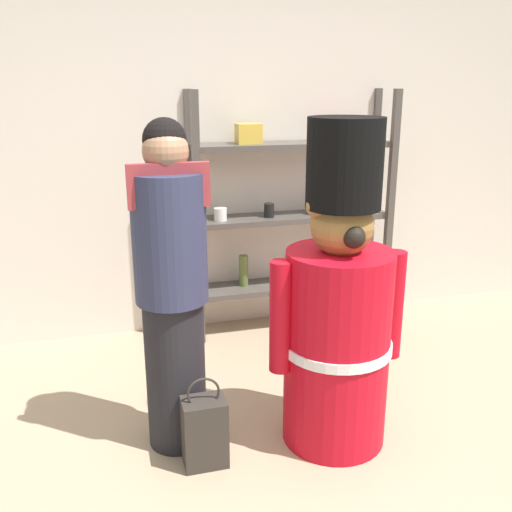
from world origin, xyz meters
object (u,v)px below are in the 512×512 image
object	(u,v)px
person_shopper	(172,287)
shopping_bag	(205,431)
merchandise_shelf	(291,212)
teddy_bear_guard	(338,315)

from	to	relation	value
person_shopper	shopping_bag	xyz separation A→B (m)	(0.10, -0.23, -0.67)
person_shopper	shopping_bag	distance (m)	0.71
merchandise_shelf	teddy_bear_guard	bearing A→B (deg)	-99.69
person_shopper	shopping_bag	size ratio (longest dim) A/B	3.52
merchandise_shelf	shopping_bag	distance (m)	1.91
merchandise_shelf	shopping_bag	xyz separation A→B (m)	(-0.94, -1.50, -0.70)
merchandise_shelf	person_shopper	size ratio (longest dim) A/B	1.06
person_shopper	shopping_bag	world-z (taller)	person_shopper
person_shopper	teddy_bear_guard	bearing A→B (deg)	-13.07
teddy_bear_guard	shopping_bag	bearing A→B (deg)	-176.51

